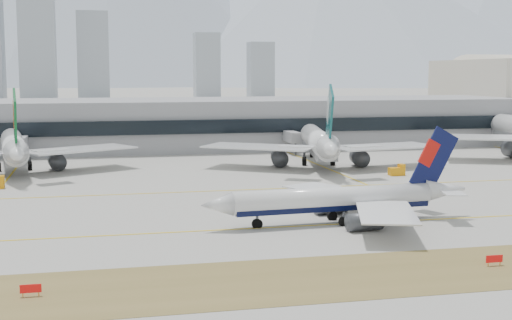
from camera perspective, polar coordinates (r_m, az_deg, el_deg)
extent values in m
plane|color=gray|center=(113.34, 0.49, -4.90)|extent=(3000.00, 3000.00, 0.00)
cube|color=brown|center=(83.45, 5.62, -9.30)|extent=(360.00, 18.00, 0.06)
cube|color=yellow|center=(108.58, 1.10, -5.42)|extent=(360.00, 0.45, 0.04)
cube|color=yellow|center=(142.19, -2.30, -2.44)|extent=(360.00, 0.45, 0.04)
cylinder|color=white|center=(111.69, 6.17, -3.08)|extent=(32.59, 5.71, 3.55)
cube|color=black|center=(111.86, 6.16, -3.57)|extent=(31.91, 5.14, 1.60)
cone|color=white|center=(105.93, -3.21, -3.61)|extent=(5.18, 3.87, 3.55)
cone|color=white|center=(120.62, 14.89, -2.31)|extent=(7.43, 4.02, 3.55)
cube|color=white|center=(122.31, 6.18, -2.45)|extent=(14.83, 19.22, 0.21)
cube|color=white|center=(123.80, 13.25, -1.90)|extent=(4.77, 5.78, 0.14)
cylinder|color=#3F4247|center=(118.98, 5.97, -3.67)|extent=(5.57, 3.02, 2.66)
cube|color=#3F4247|center=(118.79, 5.98, -3.16)|extent=(2.26, 0.42, 1.24)
cube|color=white|center=(104.77, 10.37, -4.13)|extent=(13.06, 19.11, 0.21)
cube|color=white|center=(116.01, 15.51, -2.56)|extent=(4.27, 5.58, 0.14)
cylinder|color=#3F4247|center=(107.24, 8.68, -4.90)|extent=(5.57, 3.02, 2.66)
cube|color=#3F4247|center=(107.03, 8.69, -4.34)|extent=(2.26, 0.42, 1.24)
cube|color=#0A0F3E|center=(118.77, 14.04, -0.02)|extent=(8.76, 0.90, 11.10)
cube|color=red|center=(118.18, 13.68, 0.54)|extent=(3.97, 0.65, 4.76)
cylinder|color=#3F4247|center=(108.12, 0.09, -4.91)|extent=(0.43, 0.43, 2.13)
cylinder|color=black|center=(108.21, 0.09, -5.14)|extent=(1.63, 0.73, 1.60)
cylinder|color=#3F4247|center=(110.50, 7.04, -4.70)|extent=(0.43, 0.43, 2.13)
cylinder|color=black|center=(110.59, 7.04, -4.93)|extent=(1.63, 0.73, 1.60)
cylinder|color=#3F4247|center=(114.64, 6.12, -4.26)|extent=(0.43, 0.43, 2.13)
cylinder|color=black|center=(114.73, 6.11, -4.48)|extent=(1.63, 0.73, 1.60)
cylinder|color=white|center=(180.42, -18.83, 1.09)|extent=(10.60, 41.10, 5.39)
cube|color=slate|center=(180.57, -18.81, 0.62)|extent=(9.70, 40.19, 2.43)
cone|color=white|center=(203.80, -19.01, 1.73)|extent=(6.15, 6.87, 5.39)
cone|color=white|center=(155.59, -18.59, 0.46)|extent=(6.51, 9.67, 5.39)
cube|color=white|center=(175.51, -14.01, 0.84)|extent=(28.36, 23.03, 0.32)
cube|color=white|center=(157.58, -16.07, 0.78)|extent=(8.51, 6.82, 0.22)
cylinder|color=#3F4247|center=(178.06, -15.63, -0.09)|extent=(4.88, 7.26, 4.04)
cube|color=#3F4247|center=(177.87, -15.65, 0.43)|extent=(0.77, 2.86, 1.89)
cube|color=#0C5525|center=(157.85, -18.71, 2.88)|extent=(1.94, 11.24, 14.45)
cube|color=#C6410B|center=(158.88, -18.75, 3.47)|extent=(1.24, 5.12, 6.19)
cylinder|color=#3F4247|center=(196.26, -18.90, 0.27)|extent=(0.65, 0.65, 3.23)
cylinder|color=black|center=(196.34, -18.89, 0.08)|extent=(1.25, 2.53, 2.43)
cylinder|color=#3F4247|center=(179.88, -17.65, -0.26)|extent=(0.65, 0.65, 3.23)
cylinder|color=black|center=(179.97, -17.64, -0.47)|extent=(1.25, 2.53, 2.43)
cylinder|color=white|center=(181.56, 5.00, 1.54)|extent=(13.99, 42.36, 5.57)
cube|color=slate|center=(181.72, 5.00, 1.06)|extent=(13.00, 41.37, 2.51)
cone|color=white|center=(205.61, 4.28, 2.19)|extent=(6.76, 7.43, 5.57)
cone|color=white|center=(156.07, 6.01, 0.89)|extent=(7.35, 10.29, 5.57)
cube|color=white|center=(177.82, 10.04, 1.07)|extent=(28.49, 16.83, 0.33)
cube|color=white|center=(158.81, 8.53, 1.11)|extent=(8.20, 4.92, 0.22)
cylinder|color=#3F4247|center=(179.99, 8.28, 0.20)|extent=(5.51, 7.72, 4.18)
cube|color=#3F4247|center=(179.80, 8.29, 0.73)|extent=(1.00, 2.95, 1.95)
cube|color=white|center=(174.51, 0.30, 1.07)|extent=(29.04, 25.03, 0.33)
cube|color=white|center=(157.03, 3.31, 1.11)|extent=(8.80, 7.42, 0.22)
cylinder|color=#3F4247|center=(177.81, 1.89, 0.18)|extent=(5.51, 7.72, 4.18)
cube|color=#3F4247|center=(177.62, 1.90, 0.72)|extent=(1.00, 2.95, 1.95)
cube|color=#135053|center=(158.40, 5.91, 3.38)|extent=(2.85, 11.51, 14.94)
cube|color=#A4AAAD|center=(159.46, 5.87, 3.99)|extent=(1.66, 5.27, 6.39)
cylinder|color=#3F4247|center=(197.85, 4.50, 0.70)|extent=(0.67, 0.67, 3.34)
cylinder|color=black|center=(197.93, 4.50, 0.50)|extent=(1.46, 2.65, 2.51)
cylinder|color=#3F4247|center=(180.54, 3.89, 0.10)|extent=(0.67, 0.67, 3.34)
cylinder|color=black|center=(180.62, 3.88, -0.12)|extent=(1.46, 2.65, 2.51)
cylinder|color=#3F4247|center=(181.31, 6.17, 0.10)|extent=(0.67, 0.67, 3.34)
cylinder|color=black|center=(181.40, 6.16, -0.12)|extent=(1.46, 2.65, 2.51)
cone|color=white|center=(239.39, 18.55, 2.79)|extent=(6.77, 7.76, 6.57)
cube|color=white|center=(199.63, 19.23, 1.70)|extent=(34.68, 25.83, 0.39)
cylinder|color=#3F4247|center=(231.44, 19.69, 1.31)|extent=(0.79, 0.79, 3.94)
cylinder|color=black|center=(231.52, 19.68, 1.10)|extent=(1.23, 2.99, 2.96)
cube|color=gray|center=(224.92, -6.28, 2.93)|extent=(280.00, 42.00, 15.00)
cube|color=black|center=(203.60, -5.59, 2.64)|extent=(280.00, 1.20, 4.00)
cube|color=beige|center=(278.32, 16.38, 4.83)|extent=(2.00, 57.00, 27.90)
cube|color=red|center=(79.49, -17.59, -9.78)|extent=(2.20, 0.15, 0.90)
cylinder|color=orange|center=(79.75, -18.15, -10.23)|extent=(0.10, 0.10, 0.50)
cylinder|color=orange|center=(79.61, -16.99, -10.22)|extent=(0.10, 0.10, 0.50)
cube|color=red|center=(92.10, 18.53, -7.50)|extent=(2.20, 0.15, 0.90)
cylinder|color=orange|center=(91.86, 18.08, -7.94)|extent=(0.10, 0.10, 0.50)
cylinder|color=orange|center=(92.67, 18.94, -7.85)|extent=(0.10, 0.10, 0.50)
cube|color=orange|center=(165.81, 11.18, -0.91)|extent=(3.50, 2.00, 1.80)
cube|color=orange|center=(166.14, 11.56, -0.48)|extent=(1.20, 1.80, 1.00)
cylinder|color=black|center=(164.68, 10.90, -1.15)|extent=(0.70, 0.30, 0.70)
cylinder|color=black|center=(166.13, 10.68, -1.07)|extent=(0.70, 0.30, 0.70)
cylinder|color=black|center=(165.65, 11.66, -1.12)|extent=(0.70, 0.30, 0.70)
cylinder|color=black|center=(167.09, 11.44, -1.04)|extent=(0.70, 0.30, 0.70)
cube|color=orange|center=(153.52, -19.72, -1.37)|extent=(1.20, 1.80, 1.00)
cylinder|color=black|center=(152.99, -19.73, -2.06)|extent=(0.70, 0.30, 0.70)
cylinder|color=black|center=(154.56, -19.66, -1.97)|extent=(0.70, 0.30, 0.70)
cube|color=#99A3AE|center=(560.18, -17.12, 9.97)|extent=(26.00, 23.40, 110.00)
cube|color=#99A3AE|center=(573.01, -12.90, 8.02)|extent=(24.00, 21.60, 70.00)
cube|color=#99A3AE|center=(584.96, -3.96, 7.42)|extent=(20.00, 18.00, 55.00)
cube|color=#99A3AE|center=(593.58, 0.37, 7.10)|extent=(20.00, 18.00, 48.00)
cone|color=#9EA8B7|center=(1586.59, 5.92, 11.86)|extent=(1120.00, 1120.00, 350.00)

